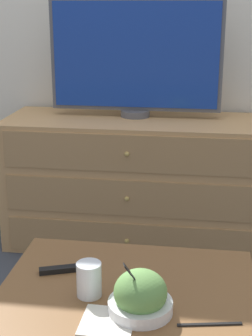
# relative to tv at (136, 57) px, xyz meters

# --- Properties ---
(ground_plane) EXTENTS (12.00, 12.00, 0.00)m
(ground_plane) POSITION_rel_tv_xyz_m (-0.03, 0.22, -1.00)
(ground_plane) COLOR #383D47
(dresser) EXTENTS (1.35, 0.52, 0.69)m
(dresser) POSITION_rel_tv_xyz_m (0.00, -0.07, -0.66)
(dresser) COLOR tan
(dresser) RESTS_ON ground_plane
(tv) EXTENTS (0.89, 0.15, 0.61)m
(tv) POSITION_rel_tv_xyz_m (0.00, 0.00, 0.00)
(tv) COLOR #515156
(tv) RESTS_ON dresser
(coffee_table) EXTENTS (0.80, 0.64, 0.42)m
(coffee_table) POSITION_rel_tv_xyz_m (0.14, -1.28, -0.64)
(coffee_table) COLOR brown
(coffee_table) RESTS_ON ground_plane
(takeout_bowl) EXTENTS (0.19, 0.19, 0.17)m
(takeout_bowl) POSITION_rel_tv_xyz_m (0.19, -1.39, -0.53)
(takeout_bowl) COLOR silver
(takeout_bowl) RESTS_ON coffee_table
(drink_cup) EXTENTS (0.08, 0.08, 0.11)m
(drink_cup) POSITION_rel_tv_xyz_m (0.03, -1.32, -0.54)
(drink_cup) COLOR #9E6638
(drink_cup) RESTS_ON coffee_table
(napkin) EXTENTS (0.15, 0.15, 0.00)m
(napkin) POSITION_rel_tv_xyz_m (0.11, -1.45, -0.58)
(napkin) COLOR silver
(napkin) RESTS_ON coffee_table
(knife) EXTENTS (0.18, 0.04, 0.01)m
(knife) POSITION_rel_tv_xyz_m (0.39, -1.42, -0.58)
(knife) COLOR black
(knife) RESTS_ON coffee_table
(remote_control) EXTENTS (0.17, 0.09, 0.02)m
(remote_control) POSITION_rel_tv_xyz_m (-0.08, -1.19, -0.58)
(remote_control) COLOR black
(remote_control) RESTS_ON coffee_table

